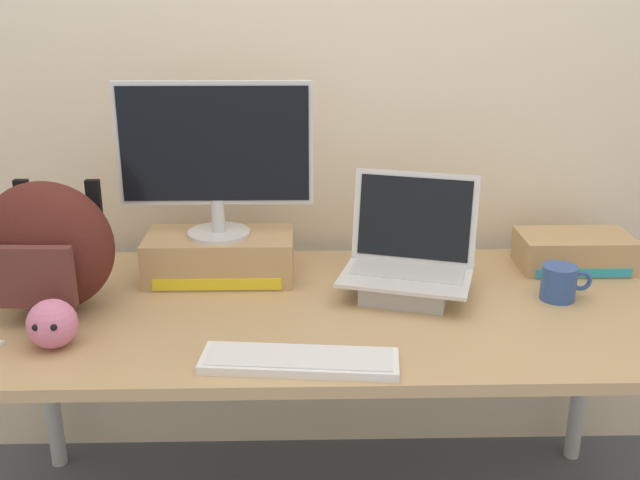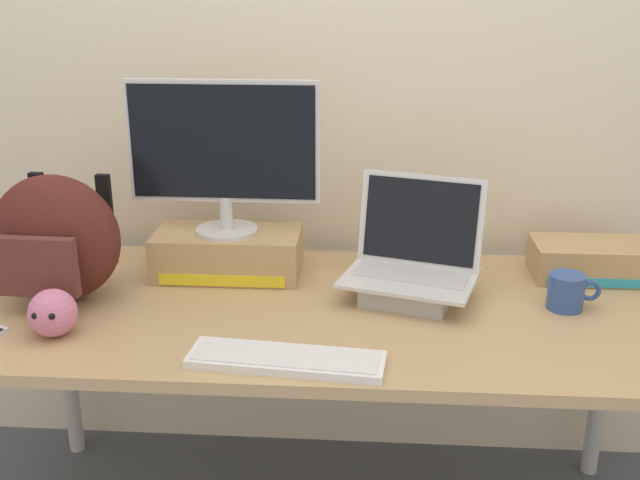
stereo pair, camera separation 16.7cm
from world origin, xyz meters
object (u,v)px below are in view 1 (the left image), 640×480
object	(u,v)px
plush_toy	(52,324)
desktop_monitor	(215,154)
open_laptop	(408,272)
external_keyboard	(299,361)
coffee_mug	(560,283)
toner_box_yellow	(220,257)
toner_box_cyan	(574,251)
messenger_backpack	(47,248)

from	to	relation	value
plush_toy	desktop_monitor	bearing A→B (deg)	50.18
plush_toy	open_laptop	bearing A→B (deg)	18.53
external_keyboard	coffee_mug	distance (m)	0.77
toner_box_yellow	desktop_monitor	size ratio (longest dim) A/B	0.78
toner_box_yellow	plush_toy	size ratio (longest dim) A/B	3.57
toner_box_yellow	toner_box_cyan	world-z (taller)	toner_box_yellow
open_laptop	coffee_mug	distance (m)	0.40
toner_box_yellow	toner_box_cyan	distance (m)	1.03
coffee_mug	toner_box_yellow	bearing A→B (deg)	169.33
desktop_monitor	messenger_backpack	xyz separation A→B (m)	(-0.41, -0.20, -0.19)
coffee_mug	plush_toy	world-z (taller)	plush_toy
toner_box_cyan	desktop_monitor	bearing A→B (deg)	-176.87
desktop_monitor	external_keyboard	xyz separation A→B (m)	(0.22, -0.51, -0.35)
desktop_monitor	messenger_backpack	size ratio (longest dim) A/B	1.52
toner_box_yellow	open_laptop	xyz separation A→B (m)	(0.51, -0.12, -0.00)
desktop_monitor	coffee_mug	world-z (taller)	desktop_monitor
toner_box_yellow	messenger_backpack	world-z (taller)	messenger_backpack
desktop_monitor	coffee_mug	xyz separation A→B (m)	(0.91, -0.17, -0.31)
coffee_mug	open_laptop	bearing A→B (deg)	173.28
plush_toy	toner_box_yellow	bearing A→B (deg)	50.26
toner_box_yellow	toner_box_cyan	xyz separation A→B (m)	(1.02, 0.05, -0.01)
messenger_backpack	toner_box_cyan	bearing A→B (deg)	12.25
open_laptop	coffee_mug	bearing A→B (deg)	9.98
toner_box_yellow	open_laptop	bearing A→B (deg)	-13.64
toner_box_yellow	plush_toy	distance (m)	0.53
desktop_monitor	plush_toy	size ratio (longest dim) A/B	4.58
desktop_monitor	open_laptop	bearing A→B (deg)	-13.11
desktop_monitor	coffee_mug	bearing A→B (deg)	-10.18
external_keyboard	toner_box_yellow	bearing A→B (deg)	119.17
desktop_monitor	plush_toy	distance (m)	0.61
messenger_backpack	toner_box_cyan	world-z (taller)	messenger_backpack
desktop_monitor	plush_toy	bearing A→B (deg)	-129.40
desktop_monitor	coffee_mug	size ratio (longest dim) A/B	3.93
external_keyboard	toner_box_cyan	xyz separation A→B (m)	(0.80, 0.57, 0.04)
desktop_monitor	open_laptop	world-z (taller)	desktop_monitor
open_laptop	plush_toy	world-z (taller)	open_laptop
coffee_mug	toner_box_cyan	xyz separation A→B (m)	(0.12, 0.23, 0.00)
desktop_monitor	toner_box_cyan	bearing A→B (deg)	3.54
desktop_monitor	plush_toy	world-z (taller)	desktop_monitor
toner_box_yellow	open_laptop	size ratio (longest dim) A/B	1.04
plush_toy	toner_box_cyan	xyz separation A→B (m)	(1.36, 0.47, -0.01)
messenger_backpack	coffee_mug	distance (m)	1.32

